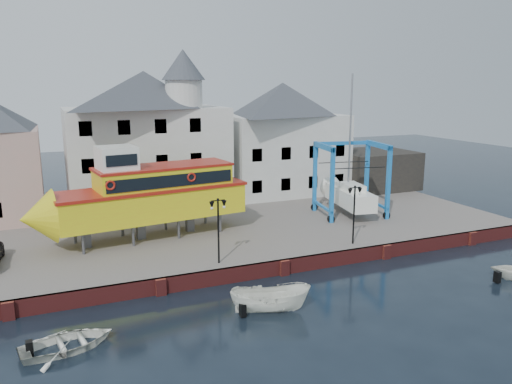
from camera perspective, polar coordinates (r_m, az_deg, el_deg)
name	(u,v)px	position (r m, az deg, el deg)	size (l,w,h in m)	color
ground	(284,275)	(32.69, 3.21, -9.44)	(140.00, 140.00, 0.00)	black
hardstanding	(227,224)	(42.15, -3.38, -3.70)	(44.00, 22.00, 1.00)	#615B55
quay_wall	(283,267)	(32.59, 3.13, -8.56)	(44.00, 0.47, 1.00)	maroon
building_white_main	(148,137)	(46.67, -12.25, 6.16)	(14.00, 8.30, 14.00)	silver
building_white_right	(282,138)	(51.69, 3.01, 6.16)	(12.00, 8.00, 11.20)	silver
shed_dark	(373,169)	(55.61, 13.20, 2.54)	(8.00, 7.00, 4.00)	black
lamp_post_left	(218,214)	(30.99, -4.35, -2.55)	(1.12, 0.32, 4.20)	black
lamp_post_right	(355,200)	(35.35, 11.20, -0.89)	(1.12, 0.32, 4.20)	black
tour_boat	(140,195)	(36.74, -13.17, -0.38)	(16.12, 5.80, 6.86)	#59595E
travel_lift	(347,190)	(44.12, 10.31, 0.19)	(6.21, 8.11, 11.91)	#0F68B7
motorboat_a	(270,312)	(27.77, 1.64, -13.52)	(1.64, 4.35, 1.68)	white
motorboat_d	(68,349)	(25.83, -20.68, -16.46)	(2.99, 4.19, 0.87)	white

